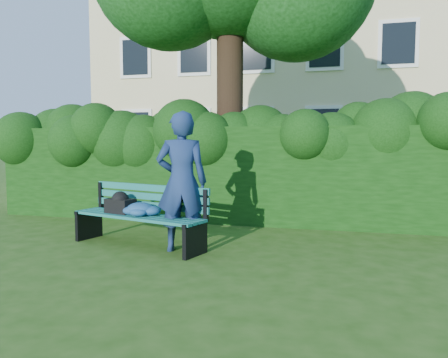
# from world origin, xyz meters

# --- Properties ---
(ground) EXTENTS (80.00, 80.00, 0.00)m
(ground) POSITION_xyz_m (0.00, 0.00, 0.00)
(ground) COLOR #264D11
(ground) RESTS_ON ground
(apartment_building) EXTENTS (16.00, 8.08, 12.00)m
(apartment_building) POSITION_xyz_m (-0.00, 13.99, 6.00)
(apartment_building) COLOR #C7BF86
(apartment_building) RESTS_ON ground
(hedge) EXTENTS (10.00, 1.00, 1.80)m
(hedge) POSITION_xyz_m (0.00, 2.20, 0.90)
(hedge) COLOR black
(hedge) RESTS_ON ground
(park_bench) EXTENTS (2.21, 1.15, 0.89)m
(park_bench) POSITION_xyz_m (-1.12, -0.14, 0.50)
(park_bench) COLOR #115748
(park_bench) RESTS_ON ground
(man_reading) EXTENTS (0.81, 0.63, 1.95)m
(man_reading) POSITION_xyz_m (-0.39, -0.24, 0.97)
(man_reading) COLOR navy
(man_reading) RESTS_ON ground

